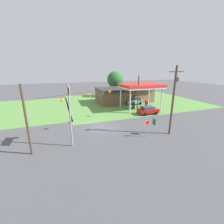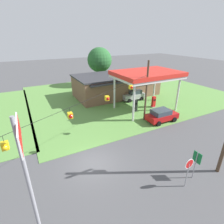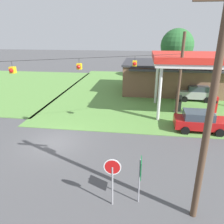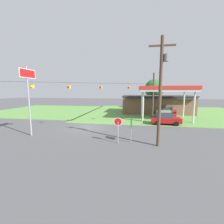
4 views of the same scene
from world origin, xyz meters
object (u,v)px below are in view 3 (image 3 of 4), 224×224
at_px(gas_station_store, 181,77).
at_px(stop_sign_roadside, 112,172).
at_px(gas_station_canopy, 202,60).
at_px(utility_pole_main, 213,103).
at_px(tree_behind_station, 177,45).
at_px(car_at_pumps_rear, 196,93).
at_px(fuel_pump_near, 178,104).
at_px(fuel_pump_far, 214,106).
at_px(route_sign, 140,172).
at_px(car_at_pumps_front, 200,121).

xyz_separation_m(gas_station_store, stop_sign_roadside, (-6.23, -21.75, -0.19)).
distance_m(gas_station_canopy, utility_pole_main, 13.99).
bearing_deg(tree_behind_station, utility_pole_main, -95.20).
bearing_deg(utility_pole_main, tree_behind_station, 84.80).
bearing_deg(gas_station_canopy, car_at_pumps_rear, 78.86).
distance_m(fuel_pump_near, fuel_pump_far, 3.46).
height_order(gas_station_store, utility_pole_main, utility_pole_main).
distance_m(fuel_pump_far, route_sign, 15.02).
distance_m(route_sign, utility_pole_main, 4.44).
height_order(gas_station_store, fuel_pump_far, gas_station_store).
bearing_deg(gas_station_store, car_at_pumps_front, -91.04).
xyz_separation_m(gas_station_store, utility_pole_main, (-2.48, -21.90, 3.36)).
bearing_deg(stop_sign_roadside, gas_station_store, -105.99).
xyz_separation_m(car_at_pumps_rear, utility_pole_main, (-3.73, -18.09, 4.41)).
height_order(route_sign, tree_behind_station, tree_behind_station).
relative_size(fuel_pump_far, car_at_pumps_rear, 0.43).
height_order(fuel_pump_near, stop_sign_roadside, stop_sign_roadside).
height_order(gas_station_store, car_at_pumps_front, gas_station_store).
distance_m(gas_station_store, route_sign, 21.99).
height_order(car_at_pumps_rear, tree_behind_station, tree_behind_station).
relative_size(route_sign, tree_behind_station, 0.29).
relative_size(fuel_pump_near, tree_behind_station, 0.21).
xyz_separation_m(gas_station_store, car_at_pumps_rear, (1.25, -3.82, -1.06)).
height_order(car_at_pumps_rear, route_sign, route_sign).
distance_m(fuel_pump_near, stop_sign_roadside, 14.43).
distance_m(car_at_pumps_rear, stop_sign_roadside, 19.46).
distance_m(car_at_pumps_front, utility_pole_main, 10.57).
bearing_deg(car_at_pumps_rear, gas_station_canopy, 80.73).
relative_size(gas_station_canopy, tree_behind_station, 1.11).
height_order(car_at_pumps_front, stop_sign_roadside, stop_sign_roadside).
distance_m(gas_station_canopy, car_at_pumps_rear, 6.22).
xyz_separation_m(fuel_pump_near, tree_behind_station, (1.58, 16.17, 4.75)).
relative_size(gas_station_store, utility_pole_main, 1.59).
bearing_deg(utility_pole_main, fuel_pump_far, 71.44).
xyz_separation_m(fuel_pump_far, stop_sign_roadside, (-8.35, -13.54, 0.98)).
bearing_deg(gas_station_store, car_at_pumps_rear, -71.80).
bearing_deg(route_sign, gas_station_canopy, 67.92).
relative_size(stop_sign_roadside, route_sign, 1.04).
bearing_deg(tree_behind_station, fuel_pump_near, -95.59).
relative_size(fuel_pump_near, car_at_pumps_front, 0.41).
bearing_deg(car_at_pumps_front, fuel_pump_far, 63.12).
distance_m(gas_station_canopy, fuel_pump_far, 4.75).
height_order(fuel_pump_near, route_sign, route_sign).
distance_m(fuel_pump_far, utility_pole_main, 15.14).
xyz_separation_m(car_at_pumps_front, stop_sign_roadside, (-6.00, -9.15, 0.94)).
relative_size(fuel_pump_far, utility_pole_main, 0.18).
relative_size(fuel_pump_near, stop_sign_roadside, 0.70).
relative_size(gas_station_store, car_at_pumps_front, 3.60).
bearing_deg(car_at_pumps_rear, route_sign, 72.39).
bearing_deg(gas_station_canopy, tree_behind_station, 90.53).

